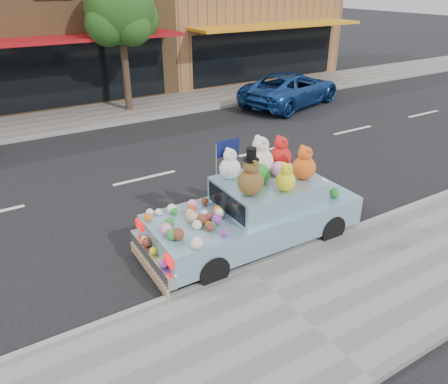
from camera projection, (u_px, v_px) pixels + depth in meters
ground at (145, 178)px, 11.97m from camera, size 120.00×120.00×0.00m
near_sidewalk at (300, 318)px, 6.97m from camera, size 60.00×3.00×0.12m
far_sidewalk at (80, 118)px, 16.92m from camera, size 60.00×3.00×0.12m
near_kerb at (248, 269)px, 8.12m from camera, size 60.00×0.12×0.13m
far_kerb at (92, 128)px, 15.77m from camera, size 60.00×0.12×0.13m
storefront_mid at (36, 10)px, 19.52m from camera, size 10.00×9.80×7.30m
storefront_right at (226, 4)px, 24.21m from camera, size 10.00×9.80×7.30m
street_tree at (121, 15)px, 16.30m from camera, size 3.00×2.70×5.22m
car_blue at (291, 89)px, 18.56m from camera, size 5.46×3.68×1.39m
art_car at (255, 208)px, 8.74m from camera, size 4.51×1.82×2.26m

